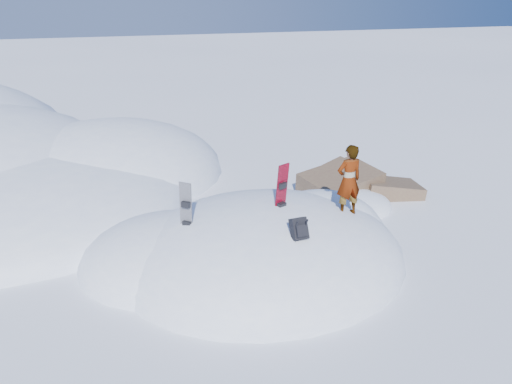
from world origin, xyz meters
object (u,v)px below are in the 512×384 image
object	(u,v)px
snowboard_red	(281,197)
snowboard_dark	(186,216)
backpack	(299,229)
person	(349,180)

from	to	relation	value
snowboard_red	snowboard_dark	bearing A→B (deg)	152.19
snowboard_dark	backpack	bearing A→B (deg)	6.23
snowboard_red	backpack	distance (m)	1.37
snowboard_dark	backpack	size ratio (longest dim) A/B	2.92
snowboard_red	snowboard_dark	distance (m)	2.25
snowboard_dark	person	bearing A→B (deg)	35.16
snowboard_red	snowboard_dark	xyz separation A→B (m)	(-2.24, 0.08, -0.23)
snowboard_red	person	size ratio (longest dim) A/B	0.98
snowboard_dark	backpack	xyz separation A→B (m)	(2.18, -1.44, 0.06)
snowboard_red	person	bearing A→B (deg)	-33.42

